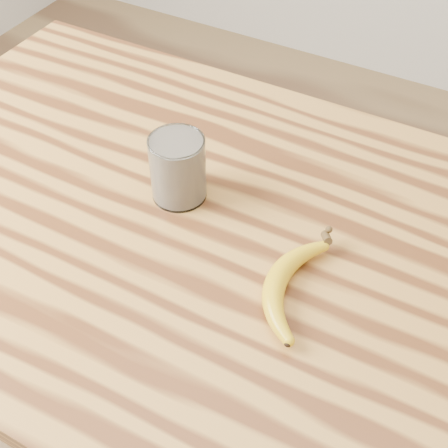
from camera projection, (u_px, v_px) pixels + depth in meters
The scene contains 3 objects.
table at pixel (196, 276), 1.05m from camera, with size 1.20×0.80×0.90m.
smoothie_glass at pixel (178, 168), 0.97m from camera, with size 0.09×0.09×0.11m.
banana at pixel (276, 281), 0.86m from camera, with size 0.10×0.26×0.03m, color gold, non-canonical shape.
Camera 1 is at (0.36, -0.57, 1.59)m, focal length 50.00 mm.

